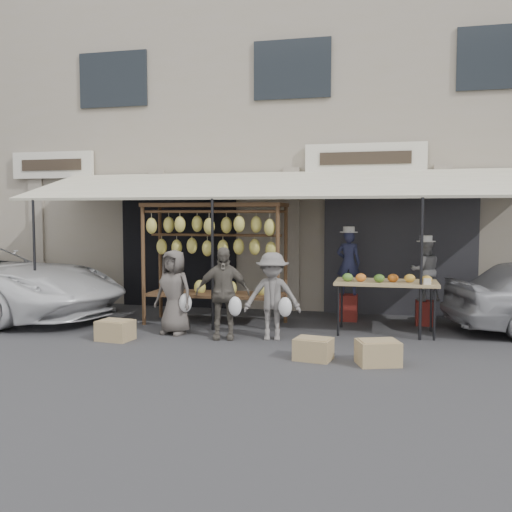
{
  "coord_description": "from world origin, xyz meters",
  "views": [
    {
      "loc": [
        1.97,
        -8.31,
        2.03
      ],
      "look_at": [
        -0.28,
        1.4,
        1.3
      ],
      "focal_mm": 40.0,
      "sensor_mm": 36.0,
      "label": 1
    }
  ],
  "objects_px": {
    "vendor_right": "(425,270)",
    "crate_near_a": "(313,349)",
    "produce_table": "(386,283)",
    "customer_left": "(174,292)",
    "customer_mid": "(223,293)",
    "customer_right": "(272,296)",
    "crate_near_b": "(378,353)",
    "crate_far": "(115,330)",
    "vendor_left": "(348,263)",
    "banana_rack": "(214,239)"
  },
  "relations": [
    {
      "from": "crate_far",
      "to": "vendor_left",
      "type": "bearing_deg",
      "value": 36.02
    },
    {
      "from": "produce_table",
      "to": "crate_near_b",
      "type": "xyz_separation_m",
      "value": [
        -0.09,
        -2.06,
        -0.71
      ]
    },
    {
      "from": "vendor_right",
      "to": "crate_near_a",
      "type": "height_order",
      "value": "vendor_right"
    },
    {
      "from": "produce_table",
      "to": "customer_right",
      "type": "bearing_deg",
      "value": -154.12
    },
    {
      "from": "customer_mid",
      "to": "crate_near_b",
      "type": "distance_m",
      "value": 2.79
    },
    {
      "from": "produce_table",
      "to": "vendor_right",
      "type": "distance_m",
      "value": 1.2
    },
    {
      "from": "customer_mid",
      "to": "customer_right",
      "type": "bearing_deg",
      "value": -4.29
    },
    {
      "from": "vendor_right",
      "to": "crate_near_a",
      "type": "relative_size",
      "value": 2.23
    },
    {
      "from": "produce_table",
      "to": "crate_far",
      "type": "xyz_separation_m",
      "value": [
        -4.25,
        -1.48,
        -0.71
      ]
    },
    {
      "from": "crate_near_b",
      "to": "vendor_right",
      "type": "bearing_deg",
      "value": 75.49
    },
    {
      "from": "banana_rack",
      "to": "crate_near_b",
      "type": "height_order",
      "value": "banana_rack"
    },
    {
      "from": "vendor_right",
      "to": "banana_rack",
      "type": "bearing_deg",
      "value": -0.49
    },
    {
      "from": "customer_right",
      "to": "crate_near_a",
      "type": "distance_m",
      "value": 1.5
    },
    {
      "from": "produce_table",
      "to": "customer_left",
      "type": "xyz_separation_m",
      "value": [
        -3.49,
        -0.81,
        -0.15
      ]
    },
    {
      "from": "customer_mid",
      "to": "vendor_right",
      "type": "bearing_deg",
      "value": 18.65
    },
    {
      "from": "customer_left",
      "to": "crate_far",
      "type": "distance_m",
      "value": 1.15
    },
    {
      "from": "vendor_right",
      "to": "customer_left",
      "type": "bearing_deg",
      "value": 10.59
    },
    {
      "from": "produce_table",
      "to": "vendor_left",
      "type": "distance_m",
      "value": 1.33
    },
    {
      "from": "vendor_right",
      "to": "crate_near_a",
      "type": "bearing_deg",
      "value": 48.17
    },
    {
      "from": "vendor_right",
      "to": "crate_far",
      "type": "relative_size",
      "value": 2.09
    },
    {
      "from": "crate_near_b",
      "to": "customer_right",
      "type": "bearing_deg",
      "value": 144.89
    },
    {
      "from": "banana_rack",
      "to": "vendor_right",
      "type": "bearing_deg",
      "value": 11.93
    },
    {
      "from": "vendor_left",
      "to": "customer_mid",
      "type": "relative_size",
      "value": 0.82
    },
    {
      "from": "customer_left",
      "to": "customer_right",
      "type": "relative_size",
      "value": 1.01
    },
    {
      "from": "vendor_left",
      "to": "crate_near_a",
      "type": "distance_m",
      "value": 3.25
    },
    {
      "from": "customer_left",
      "to": "customer_right",
      "type": "bearing_deg",
      "value": 12.63
    },
    {
      "from": "vendor_right",
      "to": "customer_left",
      "type": "xyz_separation_m",
      "value": [
        -4.19,
        -1.78,
        -0.29
      ]
    },
    {
      "from": "banana_rack",
      "to": "crate_far",
      "type": "bearing_deg",
      "value": -125.31
    },
    {
      "from": "banana_rack",
      "to": "crate_near_a",
      "type": "distance_m",
      "value": 3.34
    },
    {
      "from": "customer_right",
      "to": "crate_near_a",
      "type": "height_order",
      "value": "customer_right"
    },
    {
      "from": "customer_mid",
      "to": "crate_near_b",
      "type": "height_order",
      "value": "customer_mid"
    },
    {
      "from": "vendor_left",
      "to": "customer_left",
      "type": "xyz_separation_m",
      "value": [
        -2.79,
        -1.91,
        -0.39
      ]
    },
    {
      "from": "customer_mid",
      "to": "banana_rack",
      "type": "bearing_deg",
      "value": 101.55
    },
    {
      "from": "customer_mid",
      "to": "crate_near_a",
      "type": "relative_size",
      "value": 3.0
    },
    {
      "from": "crate_near_a",
      "to": "crate_near_b",
      "type": "xyz_separation_m",
      "value": [
        0.89,
        -0.07,
        0.01
      ]
    },
    {
      "from": "produce_table",
      "to": "customer_left",
      "type": "height_order",
      "value": "customer_left"
    },
    {
      "from": "customer_left",
      "to": "customer_right",
      "type": "height_order",
      "value": "customer_left"
    },
    {
      "from": "banana_rack",
      "to": "produce_table",
      "type": "height_order",
      "value": "banana_rack"
    },
    {
      "from": "vendor_right",
      "to": "customer_right",
      "type": "distance_m",
      "value": 3.1
    },
    {
      "from": "crate_near_b",
      "to": "crate_far",
      "type": "relative_size",
      "value": 1.02
    },
    {
      "from": "banana_rack",
      "to": "vendor_left",
      "type": "distance_m",
      "value": 2.59
    },
    {
      "from": "customer_right",
      "to": "crate_near_b",
      "type": "height_order",
      "value": "customer_right"
    },
    {
      "from": "produce_table",
      "to": "crate_near_b",
      "type": "height_order",
      "value": "produce_table"
    },
    {
      "from": "customer_mid",
      "to": "crate_near_a",
      "type": "height_order",
      "value": "customer_mid"
    },
    {
      "from": "vendor_right",
      "to": "produce_table",
      "type": "bearing_deg",
      "value": 41.73
    },
    {
      "from": "produce_table",
      "to": "customer_mid",
      "type": "relative_size",
      "value": 1.13
    },
    {
      "from": "produce_table",
      "to": "banana_rack",
      "type": "bearing_deg",
      "value": 176.88
    },
    {
      "from": "vendor_right",
      "to": "crate_far",
      "type": "height_order",
      "value": "vendor_right"
    },
    {
      "from": "customer_right",
      "to": "customer_mid",
      "type": "bearing_deg",
      "value": 178.58
    },
    {
      "from": "customer_left",
      "to": "customer_mid",
      "type": "xyz_separation_m",
      "value": [
        0.91,
        -0.16,
        0.03
      ]
    }
  ]
}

